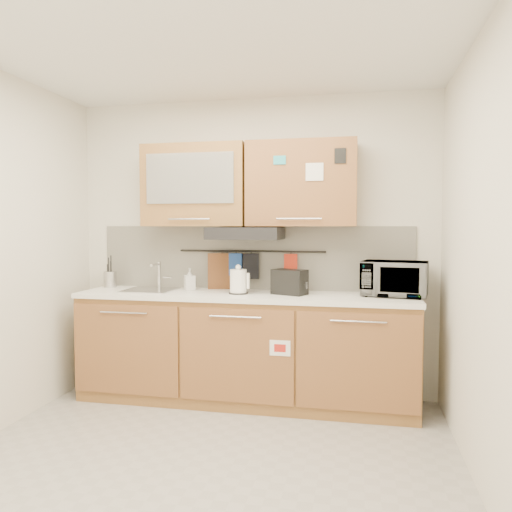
% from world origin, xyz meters
% --- Properties ---
extents(floor, '(3.20, 3.20, 0.00)m').
position_xyz_m(floor, '(0.00, 0.00, 0.00)').
color(floor, '#9E9993').
rests_on(floor, ground).
extents(ceiling, '(3.20, 3.20, 0.00)m').
position_xyz_m(ceiling, '(0.00, 0.00, 2.60)').
color(ceiling, white).
rests_on(ceiling, wall_back).
extents(wall_back, '(3.20, 0.00, 3.20)m').
position_xyz_m(wall_back, '(0.00, 1.50, 1.30)').
color(wall_back, silver).
rests_on(wall_back, ground).
extents(wall_right, '(0.00, 3.00, 3.00)m').
position_xyz_m(wall_right, '(1.60, 0.00, 1.30)').
color(wall_right, silver).
rests_on(wall_right, ground).
extents(base_cabinet, '(2.80, 0.64, 0.88)m').
position_xyz_m(base_cabinet, '(0.00, 1.19, 0.41)').
color(base_cabinet, '#A16A39').
rests_on(base_cabinet, floor).
extents(countertop, '(2.82, 0.62, 0.04)m').
position_xyz_m(countertop, '(0.00, 1.19, 0.90)').
color(countertop, white).
rests_on(countertop, base_cabinet).
extents(backsplash, '(2.80, 0.02, 0.56)m').
position_xyz_m(backsplash, '(0.00, 1.49, 1.20)').
color(backsplash, silver).
rests_on(backsplash, countertop).
extents(upper_cabinets, '(1.82, 0.37, 0.70)m').
position_xyz_m(upper_cabinets, '(-0.00, 1.32, 1.83)').
color(upper_cabinets, '#A16A39').
rests_on(upper_cabinets, wall_back).
extents(range_hood, '(0.60, 0.46, 0.10)m').
position_xyz_m(range_hood, '(0.00, 1.25, 1.42)').
color(range_hood, black).
rests_on(range_hood, upper_cabinets).
extents(sink, '(0.42, 0.40, 0.26)m').
position_xyz_m(sink, '(-0.85, 1.21, 0.92)').
color(sink, silver).
rests_on(sink, countertop).
extents(utensil_rail, '(1.30, 0.02, 0.02)m').
position_xyz_m(utensil_rail, '(0.00, 1.45, 1.26)').
color(utensil_rail, black).
rests_on(utensil_rail, backsplash).
extents(utensil_crock, '(0.15, 0.15, 0.29)m').
position_xyz_m(utensil_crock, '(-1.30, 1.34, 1.00)').
color(utensil_crock, '#B9B8BD').
rests_on(utensil_crock, countertop).
extents(kettle, '(0.18, 0.16, 0.24)m').
position_xyz_m(kettle, '(-0.04, 1.15, 1.02)').
color(kettle, white).
rests_on(kettle, countertop).
extents(toaster, '(0.31, 0.25, 0.21)m').
position_xyz_m(toaster, '(0.38, 1.20, 1.02)').
color(toaster, black).
rests_on(toaster, countertop).
extents(microwave, '(0.55, 0.42, 0.28)m').
position_xyz_m(microwave, '(1.21, 1.28, 1.06)').
color(microwave, '#999999').
rests_on(microwave, countertop).
extents(soap_bottle, '(0.12, 0.12, 0.19)m').
position_xyz_m(soap_bottle, '(-0.53, 1.32, 1.02)').
color(soap_bottle, '#999999').
rests_on(soap_bottle, countertop).
extents(cutting_board, '(0.33, 0.10, 0.41)m').
position_xyz_m(cutting_board, '(-0.22, 1.44, 1.03)').
color(cutting_board, brown).
rests_on(cutting_board, utensil_rail).
extents(oven_mitt, '(0.12, 0.04, 0.20)m').
position_xyz_m(oven_mitt, '(-0.14, 1.44, 1.14)').
color(oven_mitt, navy).
rests_on(oven_mitt, utensil_rail).
extents(dark_pouch, '(0.15, 0.07, 0.22)m').
position_xyz_m(dark_pouch, '(0.00, 1.44, 1.13)').
color(dark_pouch, black).
rests_on(dark_pouch, utensil_rail).
extents(pot_holder, '(0.12, 0.03, 0.14)m').
position_xyz_m(pot_holder, '(0.35, 1.44, 1.17)').
color(pot_holder, red).
rests_on(pot_holder, utensil_rail).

